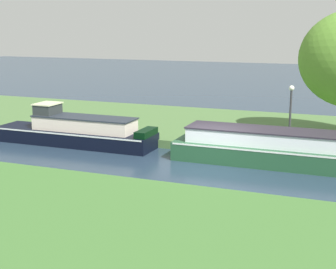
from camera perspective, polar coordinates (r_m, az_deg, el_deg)
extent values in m
plane|color=#243548|center=(21.33, 5.15, -3.54)|extent=(120.00, 120.00, 0.00)
cube|color=#4D713C|center=(27.89, 9.24, 0.56)|extent=(72.00, 10.00, 0.40)
cube|color=#406F32|center=(13.37, -6.08, -12.57)|extent=(72.00, 10.00, 0.40)
cube|color=black|center=(25.35, -10.64, -0.28)|extent=(8.40, 1.92, 0.74)
cube|color=white|center=(25.28, -10.67, 0.45)|extent=(8.23, 1.95, 0.07)
cube|color=beige|center=(24.91, -9.56, 1.17)|extent=(5.17, 1.46, 0.64)
cube|color=#272E37|center=(24.84, -9.59, 1.97)|extent=(5.27, 1.53, 0.06)
cube|color=#2D3233|center=(25.94, -13.61, 2.78)|extent=(0.96, 1.23, 0.56)
cube|color=beige|center=(25.89, -13.64, 3.46)|extent=(1.06, 1.30, 0.06)
cube|color=black|center=(23.42, -2.52, 0.20)|extent=(0.55, 1.61, 0.31)
cube|color=#214E2F|center=(21.84, 12.39, -2.28)|extent=(8.94, 2.24, 0.83)
cube|color=white|center=(21.75, 12.43, -1.33)|extent=(8.76, 2.27, 0.07)
cube|color=white|center=(21.75, 11.16, -0.34)|extent=(6.76, 1.71, 0.61)
cube|color=#2B2630|center=(21.68, 11.20, 0.52)|extent=(6.86, 1.80, 0.06)
cylinder|color=#333338|center=(23.42, 13.79, 1.80)|extent=(0.10, 0.10, 2.55)
sphere|color=white|center=(23.22, 13.97, 5.18)|extent=(0.24, 0.24, 0.24)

